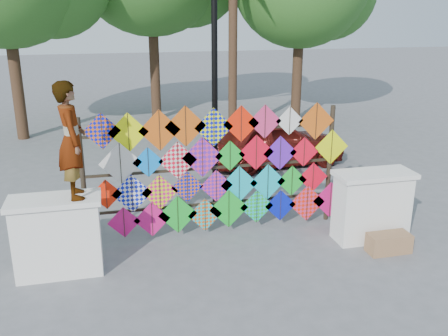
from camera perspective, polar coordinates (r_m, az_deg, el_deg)
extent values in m
plane|color=slate|center=(8.86, -0.10, -9.25)|extent=(80.00, 80.00, 0.00)
cube|color=white|center=(8.28, -18.45, -7.67)|extent=(1.30, 0.55, 1.20)
cube|color=white|center=(8.03, -18.89, -3.54)|extent=(1.40, 0.65, 0.08)
cube|color=white|center=(9.38, 16.50, -4.41)|extent=(1.30, 0.55, 1.20)
cube|color=white|center=(9.17, 16.85, -0.70)|extent=(1.40, 0.65, 0.08)
cylinder|color=black|center=(8.97, -15.78, -1.62)|extent=(0.09, 0.09, 2.30)
cylinder|color=black|center=(9.85, 11.94, 0.43)|extent=(0.09, 0.09, 2.30)
cube|color=black|center=(9.34, -1.23, -4.06)|extent=(4.60, 0.04, 0.04)
cube|color=black|center=(9.10, -1.26, 0.03)|extent=(4.60, 0.04, 0.04)
cube|color=black|center=(8.91, -1.29, 4.32)|extent=(4.60, 0.04, 0.04)
cube|color=#CE5412|center=(8.65, -13.80, 4.12)|extent=(0.64, 0.01, 0.64)
cube|color=black|center=(8.63, -13.80, 4.10)|extent=(0.01, 0.01, 0.62)
cube|color=#E6F309|center=(8.66, -10.88, 4.02)|extent=(0.69, 0.01, 0.69)
cube|color=black|center=(8.65, -10.87, 4.00)|extent=(0.01, 0.01, 0.68)
cube|color=#CE5412|center=(8.70, -7.38, 4.28)|extent=(0.73, 0.01, 0.73)
cube|color=black|center=(8.69, -7.38, 4.26)|extent=(0.01, 0.01, 0.72)
cube|color=#CE5412|center=(8.74, -4.41, 4.78)|extent=(0.74, 0.01, 0.74)
cube|color=black|center=(8.73, -4.40, 4.77)|extent=(0.01, 0.01, 0.72)
cube|color=#E6F309|center=(8.84, -1.18, 4.68)|extent=(0.70, 0.01, 0.70)
cube|color=black|center=(8.83, -1.16, 4.66)|extent=(0.01, 0.01, 0.69)
cube|color=#FF2108|center=(8.95, 1.97, 5.08)|extent=(0.67, 0.01, 0.67)
cube|color=black|center=(8.94, 1.99, 5.06)|extent=(0.01, 0.01, 0.66)
cube|color=#D72E68|center=(9.07, 4.70, 5.31)|extent=(0.63, 0.01, 0.63)
cube|color=black|center=(9.06, 4.72, 5.29)|extent=(0.01, 0.01, 0.62)
cube|color=silver|center=(9.23, 7.50, 5.37)|extent=(0.53, 0.01, 0.53)
cube|color=black|center=(9.22, 7.53, 5.35)|extent=(0.01, 0.01, 0.52)
cube|color=#CE5412|center=(9.43, 10.48, 5.28)|extent=(0.71, 0.01, 0.71)
cube|color=black|center=(9.42, 10.51, 5.27)|extent=(0.01, 0.01, 0.70)
cube|color=silver|center=(8.76, -11.76, 0.53)|extent=(0.74, 0.01, 0.74)
cube|color=black|center=(8.75, -11.75, 0.51)|extent=(0.01, 0.01, 0.73)
cube|color=#0A7CEA|center=(8.78, -8.66, 0.67)|extent=(0.55, 0.01, 0.55)
cube|color=black|center=(8.77, -8.66, 0.65)|extent=(0.01, 0.01, 0.54)
cube|color=red|center=(8.84, -5.30, 0.85)|extent=(0.70, 0.01, 0.70)
cube|color=black|center=(8.83, -5.29, 0.83)|extent=(0.01, 0.01, 0.68)
cube|color=#D72E68|center=(8.90, -2.48, 1.24)|extent=(0.75, 0.01, 0.75)
cube|color=black|center=(8.89, -2.47, 1.22)|extent=(0.01, 0.01, 0.74)
cube|color=green|center=(9.00, 0.69, 1.41)|extent=(0.57, 0.01, 0.57)
cube|color=black|center=(8.99, 0.71, 1.39)|extent=(0.01, 0.01, 0.56)
cube|color=red|center=(9.12, 3.70, 1.78)|extent=(0.67, 0.01, 0.67)
cube|color=black|center=(9.11, 3.72, 1.76)|extent=(0.01, 0.01, 0.66)
cube|color=#601AC5|center=(9.28, 6.44, 1.71)|extent=(0.65, 0.01, 0.65)
cube|color=black|center=(9.27, 6.46, 1.69)|extent=(0.01, 0.01, 0.64)
cube|color=red|center=(9.45, 9.14, 1.83)|extent=(0.57, 0.01, 0.57)
cube|color=black|center=(9.44, 9.16, 1.81)|extent=(0.01, 0.01, 0.56)
cube|color=#E6F309|center=(9.65, 12.18, 2.36)|extent=(0.68, 0.01, 0.68)
cube|color=black|center=(9.64, 12.21, 2.34)|extent=(0.01, 0.01, 0.66)
cube|color=#FF2108|center=(8.89, -13.31, -2.95)|extent=(0.55, 0.01, 0.55)
cube|color=black|center=(8.88, -13.31, -2.97)|extent=(0.01, 0.01, 0.54)
cube|color=#0815BD|center=(8.90, -10.46, -2.88)|extent=(0.71, 0.01, 0.71)
cube|color=black|center=(8.89, -10.46, -2.91)|extent=(0.01, 0.01, 0.70)
cube|color=#D0136C|center=(8.94, -7.34, -2.76)|extent=(0.66, 0.01, 0.66)
cube|color=black|center=(8.93, -7.33, -2.78)|extent=(0.01, 0.01, 0.65)
cube|color=#CE5412|center=(8.98, -4.22, -2.15)|extent=(0.59, 0.01, 0.59)
cube|color=black|center=(8.97, -4.21, -2.17)|extent=(0.01, 0.01, 0.58)
cube|color=#601AC5|center=(9.08, -0.88, -2.06)|extent=(0.61, 0.01, 0.61)
cube|color=black|center=(9.07, -0.87, -2.08)|extent=(0.01, 0.01, 0.60)
cube|color=#0CB9CB|center=(9.18, 1.74, -1.88)|extent=(0.71, 0.01, 0.71)
cube|color=black|center=(9.17, 1.76, -1.91)|extent=(0.01, 0.01, 0.70)
cube|color=#0CB9CB|center=(9.33, 5.02, -1.61)|extent=(0.69, 0.01, 0.69)
cube|color=black|center=(9.32, 5.05, -1.63)|extent=(0.01, 0.01, 0.68)
cube|color=green|center=(9.49, 7.76, -1.46)|extent=(0.60, 0.01, 0.60)
cube|color=black|center=(9.48, 7.79, -1.48)|extent=(0.01, 0.01, 0.58)
cube|color=red|center=(9.63, 10.13, -1.05)|extent=(0.59, 0.01, 0.59)
cube|color=black|center=(9.62, 10.15, -1.08)|extent=(0.01, 0.01, 0.58)
cube|color=#D0136C|center=(9.06, -11.36, -6.10)|extent=(0.59, 0.01, 0.59)
cube|color=black|center=(9.05, -11.35, -6.13)|extent=(0.01, 0.01, 0.58)
cube|color=#D0136C|center=(9.08, -8.22, -5.83)|extent=(0.66, 0.01, 0.66)
cube|color=black|center=(9.07, -8.21, -5.86)|extent=(0.01, 0.01, 0.65)
cube|color=green|center=(9.10, -5.30, -5.31)|extent=(0.72, 0.01, 0.72)
cube|color=black|center=(9.09, -5.29, -5.34)|extent=(0.01, 0.01, 0.71)
cube|color=#0CB9CB|center=(9.20, -2.19, -5.36)|extent=(0.64, 0.01, 0.64)
cube|color=black|center=(9.19, -2.17, -5.38)|extent=(0.01, 0.01, 0.63)
cube|color=green|center=(9.26, 0.55, -4.68)|extent=(0.75, 0.01, 0.75)
cube|color=black|center=(9.25, 0.57, -4.71)|extent=(0.01, 0.01, 0.73)
cube|color=#0CB9CB|center=(9.40, 3.76, -4.42)|extent=(0.65, 0.01, 0.65)
cube|color=black|center=(9.38, 3.78, -4.45)|extent=(0.01, 0.01, 0.64)
cube|color=#0815BD|center=(9.54, 6.46, -4.27)|extent=(0.62, 0.01, 0.62)
cube|color=black|center=(9.53, 6.49, -4.30)|extent=(0.01, 0.01, 0.61)
cube|color=#FF2108|center=(9.73, 9.46, -3.96)|extent=(0.73, 0.01, 0.73)
cube|color=black|center=(9.72, 9.49, -3.99)|extent=(0.01, 0.01, 0.72)
cube|color=#D0136C|center=(9.91, 12.04, -3.57)|extent=(0.72, 0.01, 0.72)
cube|color=black|center=(9.90, 12.07, -3.59)|extent=(0.01, 0.01, 0.71)
cylinder|color=#4C2F20|center=(17.02, -22.66, 9.43)|extent=(0.36, 0.36, 3.85)
cylinder|color=#4C2F20|center=(18.86, -7.94, 11.74)|extent=(0.36, 0.36, 4.12)
cylinder|color=#4C2F20|center=(18.61, 8.36, 10.79)|extent=(0.36, 0.36, 3.58)
cylinder|color=#4C2F20|center=(16.23, 1.02, 13.36)|extent=(0.28, 0.28, 5.50)
imported|color=#99999E|center=(7.73, -17.05, 3.04)|extent=(0.50, 0.70, 1.77)
imported|color=#59130F|center=(13.28, 5.75, 2.96)|extent=(3.86, 1.85, 1.27)
cylinder|color=black|center=(10.09, -1.06, 6.80)|extent=(0.12, 0.12, 4.20)
cube|color=#9C704B|center=(9.05, 17.35, -8.31)|extent=(0.39, 0.34, 0.34)
cube|color=#9C704B|center=(9.24, 19.21, -7.98)|extent=(0.39, 0.36, 0.33)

